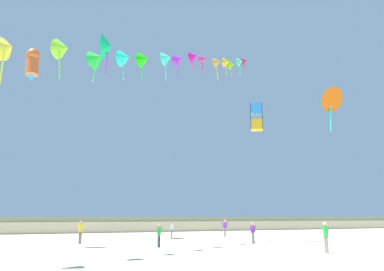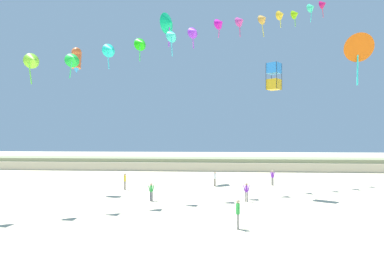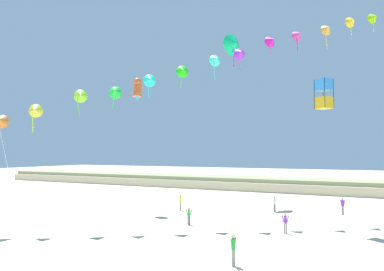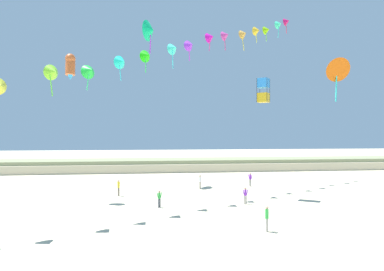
{
  "view_description": "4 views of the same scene",
  "coord_description": "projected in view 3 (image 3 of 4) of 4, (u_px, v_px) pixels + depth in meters",
  "views": [
    {
      "loc": [
        -12.91,
        -15.87,
        2.0
      ],
      "look_at": [
        -1.09,
        8.44,
        7.43
      ],
      "focal_mm": 38.0,
      "sensor_mm": 36.0,
      "label": 1
    },
    {
      "loc": [
        3.36,
        -17.8,
        5.17
      ],
      "look_at": [
        0.48,
        13.34,
        5.51
      ],
      "focal_mm": 32.0,
      "sensor_mm": 36.0,
      "label": 2
    },
    {
      "loc": [
        10.38,
        -15.72,
        6.06
      ],
      "look_at": [
        -1.66,
        8.87,
        7.48
      ],
      "focal_mm": 32.0,
      "sensor_mm": 36.0,
      "label": 3
    },
    {
      "loc": [
        -3.53,
        -19.71,
        6.45
      ],
      "look_at": [
        0.1,
        9.21,
        6.32
      ],
      "focal_mm": 32.0,
      "sensor_mm": 36.0,
      "label": 4
    }
  ],
  "objects": [
    {
      "name": "person_mid_center",
      "position": [
        343.0,
        205.0,
        33.38
      ],
      "size": [
        0.5,
        0.47,
        1.72
      ],
      "color": "gray",
      "rests_on": "ground"
    },
    {
      "name": "person_far_center",
      "position": [
        189.0,
        215.0,
        28.8
      ],
      "size": [
        0.5,
        0.33,
        1.52
      ],
      "color": "#474C56",
      "rests_on": "ground"
    },
    {
      "name": "dune_ridge",
      "position": [
        289.0,
        185.0,
        55.23
      ],
      "size": [
        120.0,
        9.13,
        1.99
      ],
      "color": "beige",
      "rests_on": "ground"
    },
    {
      "name": "kite_banner_string",
      "position": [
        244.0,
        52.0,
        32.04
      ],
      "size": [
        32.83,
        27.65,
        23.48
      ],
      "color": "#CC6F2B"
    },
    {
      "name": "large_kite_low_lead",
      "position": [
        324.0,
        94.0,
        27.64
      ],
      "size": [
        1.48,
        1.48,
        2.41
      ],
      "color": "gold"
    },
    {
      "name": "ground_plane",
      "position": [
        147.0,
        266.0,
        18.34
      ],
      "size": [
        240.0,
        240.0,
        0.0
      ],
      "primitive_type": "plane",
      "color": "beige"
    },
    {
      "name": "person_near_left",
      "position": [
        275.0,
        203.0,
        35.23
      ],
      "size": [
        0.25,
        0.56,
        1.62
      ],
      "color": "#726656",
      "rests_on": "ground"
    },
    {
      "name": "person_far_right",
      "position": [
        180.0,
        201.0,
        36.01
      ],
      "size": [
        0.37,
        0.55,
        1.69
      ],
      "color": "#726656",
      "rests_on": "ground"
    },
    {
      "name": "large_kite_mid_trail",
      "position": [
        137.0,
        88.0,
        37.13
      ],
      "size": [
        1.0,
        1.22,
        2.53
      ],
      "color": "#CB5D2A"
    },
    {
      "name": "large_kite_high_solo",
      "position": [
        234.0,
        44.0,
        42.6
      ],
      "size": [
        2.04,
        2.81,
        4.29
      ],
      "color": "#0ED178"
    },
    {
      "name": "person_far_left",
      "position": [
        285.0,
        222.0,
        25.77
      ],
      "size": [
        0.54,
        0.21,
        1.55
      ],
      "color": "gray",
      "rests_on": "ground"
    },
    {
      "name": "person_near_right",
      "position": [
        233.0,
        247.0,
        18.36
      ],
      "size": [
        0.23,
        0.61,
        1.72
      ],
      "color": "gray",
      "rests_on": "ground"
    }
  ]
}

